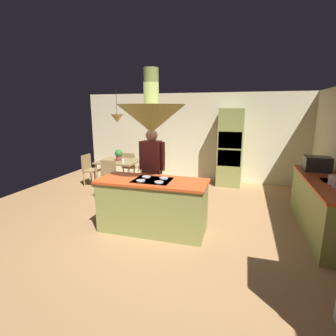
% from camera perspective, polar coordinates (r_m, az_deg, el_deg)
% --- Properties ---
extents(ground, '(8.16, 8.16, 0.00)m').
position_cam_1_polar(ground, '(4.90, -2.50, -12.43)').
color(ground, '#AD7F51').
extents(wall_back, '(6.80, 0.10, 2.55)m').
position_cam_1_polar(wall_back, '(7.81, 5.65, 6.78)').
color(wall_back, beige).
rests_on(wall_back, ground).
extents(kitchen_island, '(1.88, 0.78, 0.94)m').
position_cam_1_polar(kitchen_island, '(4.54, -3.38, -8.18)').
color(kitchen_island, '#8C934C').
rests_on(kitchen_island, ground).
extents(counter_run_right, '(0.73, 2.48, 0.92)m').
position_cam_1_polar(counter_run_right, '(5.24, 31.11, -7.11)').
color(counter_run_right, '#8C934C').
rests_on(counter_run_right, ground).
extents(oven_tower, '(0.66, 0.62, 2.12)m').
position_cam_1_polar(oven_tower, '(7.31, 13.53, 4.36)').
color(oven_tower, '#8C934C').
rests_on(oven_tower, ground).
extents(dining_table, '(1.05, 0.90, 0.76)m').
position_cam_1_polar(dining_table, '(7.00, -10.74, 0.81)').
color(dining_table, olive).
rests_on(dining_table, ground).
extents(person_at_island, '(0.53, 0.23, 1.72)m').
position_cam_1_polar(person_at_island, '(5.07, -3.54, 0.28)').
color(person_at_island, tan).
rests_on(person_at_island, ground).
extents(range_hood, '(1.10, 1.10, 1.00)m').
position_cam_1_polar(range_hood, '(4.24, -3.65, 11.18)').
color(range_hood, '#8C934C').
extents(pendant_light_over_table, '(0.32, 0.32, 0.82)m').
position_cam_1_polar(pendant_light_over_table, '(6.86, -11.16, 10.69)').
color(pendant_light_over_table, '#E0B266').
extents(chair_facing_island, '(0.40, 0.40, 0.87)m').
position_cam_1_polar(chair_facing_island, '(6.46, -13.38, -1.74)').
color(chair_facing_island, olive).
rests_on(chair_facing_island, ground).
extents(chair_by_back_wall, '(0.40, 0.40, 0.87)m').
position_cam_1_polar(chair_by_back_wall, '(7.62, -8.40, 0.68)').
color(chair_by_back_wall, olive).
rests_on(chair_by_back_wall, ground).
extents(chair_at_corner, '(0.40, 0.40, 0.87)m').
position_cam_1_polar(chair_at_corner, '(7.48, -16.86, 0.03)').
color(chair_at_corner, olive).
rests_on(chair_at_corner, ground).
extents(potted_plant_on_table, '(0.20, 0.20, 0.30)m').
position_cam_1_polar(potted_plant_on_table, '(6.92, -10.80, 2.94)').
color(potted_plant_on_table, '#99382D').
rests_on(potted_plant_on_table, dining_table).
extents(cup_on_table, '(0.07, 0.07, 0.09)m').
position_cam_1_polar(cup_on_table, '(6.67, -9.90, 1.54)').
color(cup_on_table, white).
rests_on(cup_on_table, dining_table).
extents(canister_sugar, '(0.10, 0.10, 0.15)m').
position_cam_1_polar(canister_sugar, '(4.70, 33.08, -2.78)').
color(canister_sugar, silver).
rests_on(canister_sugar, counter_run_right).
extents(canister_tea, '(0.12, 0.12, 0.15)m').
position_cam_1_polar(canister_tea, '(4.87, 32.50, -2.22)').
color(canister_tea, silver).
rests_on(canister_tea, counter_run_right).
extents(microwave_on_counter, '(0.46, 0.36, 0.28)m').
position_cam_1_polar(microwave_on_counter, '(5.78, 30.00, 0.80)').
color(microwave_on_counter, '#232326').
rests_on(microwave_on_counter, counter_run_right).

